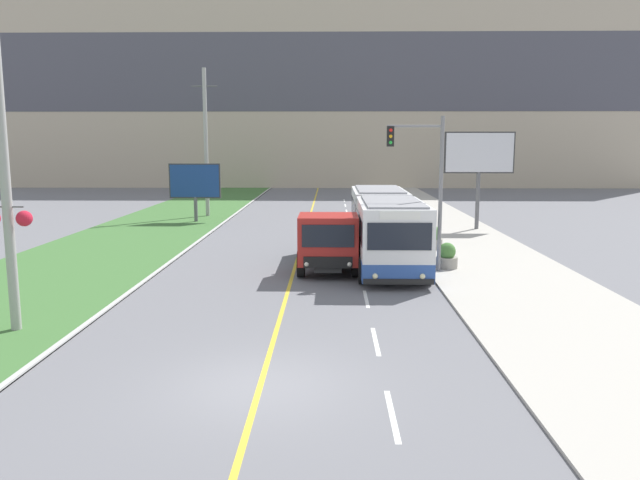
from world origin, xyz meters
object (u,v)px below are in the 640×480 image
Objects in this scene: planter_round_near at (447,257)px; planter_round_second at (432,239)px; utility_pole_near at (3,152)px; billboard_small at (195,182)px; billboard_large at (479,157)px; utility_pole_far at (206,142)px; traffic_light_mast at (426,175)px; dump_truck at (328,242)px; city_bus at (384,226)px.

planter_round_second reaches higher than planter_round_near.
utility_pole_near reaches higher than billboard_small.
utility_pole_near is 27.50m from billboard_large.
utility_pole_far is 9.11× the size of planter_round_second.
utility_pole_near is at bearing -89.92° from utility_pole_far.
traffic_light_mast reaches higher than billboard_large.
dump_truck is 6.24× the size of planter_round_near.
utility_pole_far is (-8.86, 19.47, 4.07)m from dump_truck.
dump_truck is 5.83× the size of planter_round_second.
traffic_light_mast is 1.07× the size of billboard_large.
traffic_light_mast is 20.93m from billboard_small.
dump_truck is 15.71m from billboard_large.
billboard_large is 5.52× the size of planter_round_near.
utility_pole_near is (-11.35, -11.03, 3.49)m from city_bus.
dump_truck is 1.13× the size of billboard_large.
traffic_light_mast is 13.72m from billboard_large.
dump_truck is at bearing 43.88° from utility_pole_near.
utility_pole_near is at bearing -130.40° from billboard_large.
traffic_light_mast is 1.62× the size of billboard_small.
utility_pole_far is 1.77× the size of billboard_large.
utility_pole_far reaches higher than dump_truck.
city_bus is at bearing 45.21° from dump_truck.
city_bus is 10.93× the size of planter_round_second.
billboard_small is 18.04m from planter_round_second.
billboard_small is at bearing 128.16° from traffic_light_mast.
planter_round_second is (13.99, -14.32, -4.71)m from utility_pole_far.
billboard_small is (-9.00, 16.16, 1.43)m from dump_truck.
traffic_light_mast reaches higher than billboard_small.
utility_pole_near is 9.26× the size of planter_round_second.
billboard_small is (-18.00, 3.70, -1.80)m from billboard_large.
billboard_small is 3.40× the size of planter_round_second.
planter_round_near is at bearing -54.24° from utility_pole_far.
utility_pole_near is at bearing -135.67° from planter_round_second.
utility_pole_near is (-8.82, -8.48, 3.79)m from dump_truck.
city_bus is 17.87m from billboard_small.
planter_round_near is 4.86m from planter_round_second.
dump_truck is at bearing 176.06° from traffic_light_mast.
city_bus is at bearing 116.04° from traffic_light_mast.
utility_pole_far is (-0.04, 27.95, 0.28)m from utility_pole_near.
utility_pole_near is 15.17m from traffic_light_mast.
planter_round_second is (0.18, 4.86, 0.03)m from planter_round_near.
billboard_small is at bearing -92.53° from utility_pole_far.
utility_pole_far is 2.68× the size of billboard_small.
utility_pole_near is at bearing -89.57° from billboard_small.
utility_pole_near is at bearing -147.17° from traffic_light_mast.
city_bus is 3.80m from planter_round_second.
billboard_small is at bearing 142.09° from planter_round_second.
planter_round_near is (13.78, 8.77, -4.47)m from utility_pole_near.
dump_truck is at bearing -60.88° from billboard_small.
planter_round_second is (13.95, 13.63, -4.43)m from utility_pole_near.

